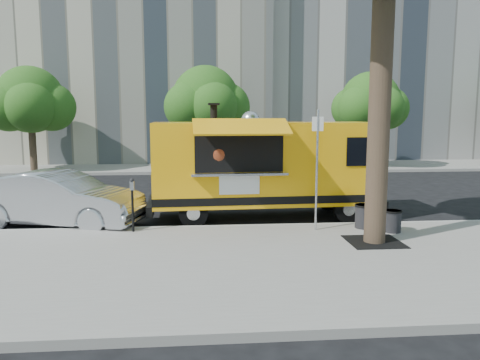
% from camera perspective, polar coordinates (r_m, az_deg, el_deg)
% --- Properties ---
extents(ground, '(120.00, 120.00, 0.00)m').
position_cam_1_polar(ground, '(13.25, 0.98, -5.22)').
color(ground, black).
rests_on(ground, ground).
extents(sidewalk, '(60.00, 6.00, 0.15)m').
position_cam_1_polar(sidewalk, '(9.41, 3.51, -10.30)').
color(sidewalk, gray).
rests_on(sidewalk, ground).
extents(curb, '(60.00, 0.14, 0.16)m').
position_cam_1_polar(curb, '(12.33, 1.43, -5.86)').
color(curb, '#999993').
rests_on(curb, ground).
extents(far_sidewalk, '(60.00, 5.00, 0.15)m').
position_cam_1_polar(far_sidewalk, '(26.53, -2.00, 1.57)').
color(far_sidewalk, gray).
rests_on(far_sidewalk, ground).
extents(building_mid, '(20.00, 14.00, 20.00)m').
position_cam_1_polar(building_mid, '(38.86, 16.06, 18.00)').
color(building_mid, '#A5A09B').
rests_on(building_mid, ground).
extents(tree_well, '(1.20, 1.20, 0.02)m').
position_cam_1_polar(tree_well, '(11.15, 16.04, -7.25)').
color(tree_well, black).
rests_on(tree_well, sidewalk).
extents(far_tree_a, '(3.42, 3.42, 5.36)m').
position_cam_1_polar(far_tree_a, '(26.60, -24.23, 8.89)').
color(far_tree_a, '#33261C').
rests_on(far_tree_a, far_sidewalk).
extents(far_tree_b, '(3.60, 3.60, 5.50)m').
position_cam_1_polar(far_tree_b, '(25.55, -4.22, 9.75)').
color(far_tree_b, '#33261C').
rests_on(far_tree_b, far_sidewalk).
extents(far_tree_c, '(3.24, 3.24, 5.21)m').
position_cam_1_polar(far_tree_c, '(26.91, 15.59, 9.15)').
color(far_tree_c, '#33261C').
rests_on(far_tree_c, far_sidewalk).
extents(sign_post, '(0.28, 0.06, 3.00)m').
position_cam_1_polar(sign_post, '(11.70, 9.36, 2.11)').
color(sign_post, silver).
rests_on(sign_post, sidewalk).
extents(parking_meter, '(0.11, 0.11, 1.33)m').
position_cam_1_polar(parking_meter, '(11.78, -13.00, -2.21)').
color(parking_meter, black).
rests_on(parking_meter, sidewalk).
extents(food_truck, '(6.82, 3.33, 3.32)m').
position_cam_1_polar(food_truck, '(13.61, 2.92, 1.80)').
color(food_truck, '#FFAF0D').
rests_on(food_truck, ground).
extents(sedan, '(4.85, 2.79, 1.51)m').
position_cam_1_polar(sedan, '(13.58, -21.20, -2.18)').
color(sedan, '#ADAEB4').
rests_on(sedan, ground).
extents(trash_bin_left, '(0.50, 0.50, 0.60)m').
position_cam_1_polar(trash_bin_left, '(12.37, 14.91, -4.20)').
color(trash_bin_left, black).
rests_on(trash_bin_left, sidewalk).
extents(trash_bin_right, '(0.45, 0.45, 0.54)m').
position_cam_1_polar(trash_bin_right, '(12.16, 18.10, -4.69)').
color(trash_bin_right, black).
rests_on(trash_bin_right, sidewalk).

